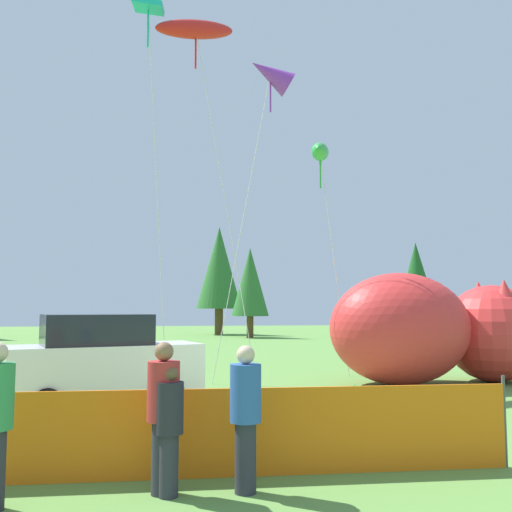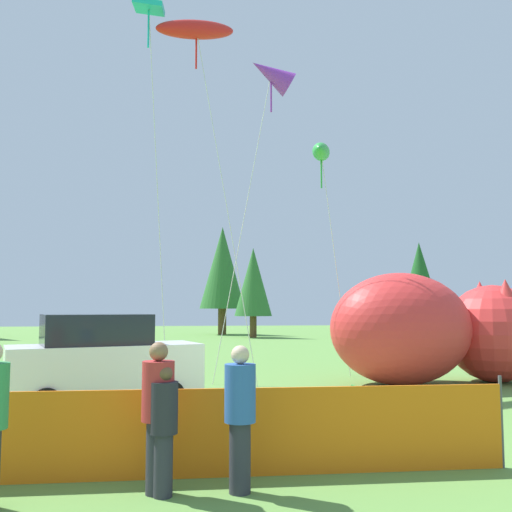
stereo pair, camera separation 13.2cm
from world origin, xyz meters
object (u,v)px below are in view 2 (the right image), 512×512
object	(u,v)px
folding_chair	(365,410)
spectator_in_black_shirt	(164,424)
spectator_in_red_shirt	(158,410)
spectator_in_green_shirt	(240,412)
kite_green_fish	(321,152)
inflatable_cat	(432,333)
parked_car	(103,361)
kite_teal_diamond	(149,16)
kite_purple_delta	(271,75)
kite_red_lizard	(197,31)

from	to	relation	value
folding_chair	spectator_in_black_shirt	world-z (taller)	spectator_in_black_shirt
folding_chair	spectator_in_red_shirt	size ratio (longest dim) A/B	0.49
spectator_in_green_shirt	spectator_in_black_shirt	xyz separation A→B (m)	(-0.95, -0.02, -0.13)
spectator_in_red_shirt	kite_green_fish	world-z (taller)	kite_green_fish
kite_green_fish	inflatable_cat	bearing A→B (deg)	-44.66
spectator_in_black_shirt	spectator_in_green_shirt	bearing A→B (deg)	1.46
inflatable_cat	spectator_in_black_shirt	bearing A→B (deg)	-135.60
parked_car	inflatable_cat	xyz separation A→B (m)	(9.36, 2.82, 0.50)
kite_teal_diamond	kite_purple_delta	xyz separation A→B (m)	(3.94, 1.04, -1.24)
spectator_in_red_shirt	kite_teal_diamond	size ratio (longest dim) A/B	0.16
kite_purple_delta	kite_teal_diamond	bearing A→B (deg)	-165.26
kite_teal_diamond	inflatable_cat	bearing A→B (deg)	-2.78
parked_car	kite_teal_diamond	xyz separation A→B (m)	(0.70, 3.24, 10.20)
spectator_in_black_shirt	kite_teal_diamond	distance (m)	14.29
folding_chair	spectator_in_black_shirt	xyz separation A→B (m)	(-3.42, -2.60, 0.35)
spectator_in_black_shirt	kite_purple_delta	world-z (taller)	kite_purple_delta
parked_car	kite_green_fish	size ratio (longest dim) A/B	0.56
folding_chair	spectator_in_green_shirt	world-z (taller)	spectator_in_green_shirt
kite_green_fish	kite_purple_delta	bearing A→B (deg)	-147.96
folding_chair	kite_green_fish	size ratio (longest dim) A/B	0.11
folding_chair	kite_teal_diamond	bearing A→B (deg)	118.57
spectator_in_red_shirt	kite_green_fish	bearing A→B (deg)	67.10
kite_teal_diamond	spectator_in_green_shirt	bearing A→B (deg)	-78.87
spectator_in_black_shirt	spectator_in_red_shirt	size ratio (longest dim) A/B	0.85
folding_chair	kite_teal_diamond	distance (m)	13.63
inflatable_cat	kite_teal_diamond	size ratio (longest dim) A/B	0.60
kite_red_lizard	kite_purple_delta	xyz separation A→B (m)	(2.48, 0.39, -1.18)
spectator_in_red_shirt	kite_red_lizard	bearing A→B (deg)	86.77
spectator_in_black_shirt	inflatable_cat	bearing A→B (deg)	50.56
parked_car	kite_purple_delta	size ratio (longest dim) A/B	0.43
parked_car	spectator_in_red_shirt	distance (m)	6.61
inflatable_cat	spectator_in_red_shirt	distance (m)	12.08
spectator_in_red_shirt	kite_purple_delta	distance (m)	14.30
parked_car	kite_red_lizard	size ratio (longest dim) A/B	0.39
parked_car	kite_teal_diamond	size ratio (longest dim) A/B	0.40
spectator_in_red_shirt	folding_chair	bearing A→B (deg)	35.41
spectator_in_red_shirt	kite_purple_delta	size ratio (longest dim) A/B	0.17
kite_purple_delta	kite_green_fish	bearing A→B (deg)	32.04
inflatable_cat	kite_purple_delta	size ratio (longest dim) A/B	0.65
folding_chair	spectator_in_red_shirt	distance (m)	4.32
spectator_in_green_shirt	kite_green_fish	bearing A→B (deg)	71.57
kite_purple_delta	folding_chair	bearing A→B (deg)	-86.94
spectator_in_green_shirt	kite_green_fish	distance (m)	14.38
inflatable_cat	spectator_in_black_shirt	xyz separation A→B (m)	(-7.69, -9.35, -0.68)
parked_car	inflatable_cat	distance (m)	9.79
parked_car	kite_teal_diamond	world-z (taller)	kite_teal_diamond
spectator_in_green_shirt	kite_teal_diamond	bearing A→B (deg)	101.13
inflatable_cat	spectator_in_black_shirt	size ratio (longest dim) A/B	4.38
kite_teal_diamond	spectator_in_red_shirt	bearing A→B (deg)	-84.77
spectator_in_black_shirt	spectator_in_red_shirt	bearing A→B (deg)	124.62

